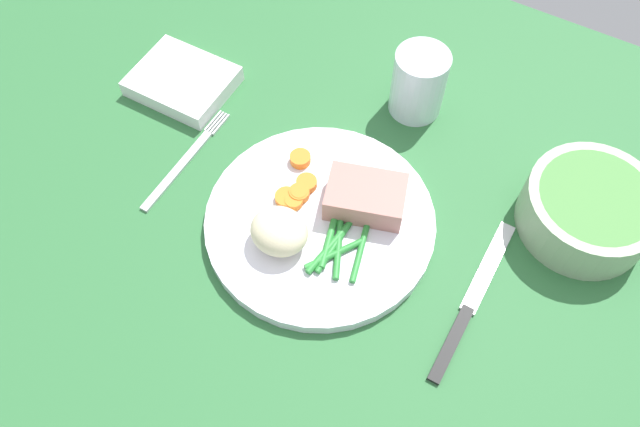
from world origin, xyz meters
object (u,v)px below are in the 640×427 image
salad_bowl (589,209)px  napkin (183,81)px  dinner_plate (320,222)px  knife (471,302)px  fork (186,160)px  meat_portion (366,197)px  water_glass (418,86)px

salad_bowl → napkin: size_ratio=1.18×
dinner_plate → napkin: bearing=160.4°
dinner_plate → knife: bearing=-0.9°
fork → salad_bowl: salad_bowl is taller
salad_bowl → napkin: salad_bowl is taller
meat_portion → water_glass: 17.24cm
knife → napkin: size_ratio=1.67×
meat_portion → salad_bowl: salad_bowl is taller
water_glass → napkin: size_ratio=0.71×
water_glass → salad_bowl: 24.52cm
meat_portion → dinner_plate: bearing=-130.6°
meat_portion → water_glass: (-1.77, 17.14, 0.58)cm
fork → knife: 37.10cm
knife → dinner_plate: bearing=178.8°
water_glass → knife: bearing=-51.9°
knife → water_glass: size_ratio=2.34×
dinner_plate → meat_portion: size_ratio=2.99×
knife → napkin: napkin is taller
fork → napkin: 11.97cm
dinner_plate → knife: (18.55, -0.29, -0.60)cm
fork → water_glass: (20.26, 21.46, 3.62)cm
dinner_plate → knife: 18.57cm
meat_portion → napkin: 29.82cm
water_glass → salad_bowl: (23.69, -6.30, -0.58)cm
water_glass → meat_portion: bearing=-84.1°
fork → napkin: bearing=132.0°
dinner_plate → napkin: (-25.81, 9.21, 0.33)cm
knife → napkin: (-44.37, 9.50, 0.93)cm
water_glass → fork: bearing=-133.4°
meat_portion → salad_bowl: 24.45cm
meat_portion → knife: (15.07, -4.35, -3.04)cm
dinner_plate → napkin: 27.41cm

